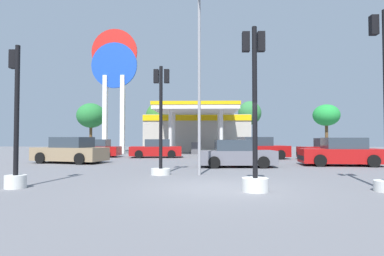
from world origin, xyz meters
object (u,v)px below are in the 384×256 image
object	(u,v)px
station_pole_sign	(114,74)
traffic_signal_1	(161,136)
car_4	(95,149)
tree_2	(250,113)
car_2	(70,151)
car_1	(156,149)
car_0	(236,155)
car_3	(331,150)
tree_0	(91,116)
tree_1	(162,117)
traffic_signal_2	(255,138)
car_6	(257,149)
traffic_signal_0	(16,144)
car_5	(341,153)
corner_streetlamp	(199,67)
tree_3	(326,115)

from	to	relation	value
station_pole_sign	traffic_signal_1	xyz separation A→B (m)	(6.91, -17.49, -6.22)
car_4	tree_2	world-z (taller)	tree_2
car_2	car_1	bearing A→B (deg)	51.32
car_0	car_1	distance (m)	9.42
car_2	car_3	bearing A→B (deg)	11.34
car_2	car_4	world-z (taller)	car_2
car_3	tree_0	distance (m)	31.87
car_1	tree_2	distance (m)	21.32
car_0	tree_1	distance (m)	26.91
car_1	traffic_signal_2	bearing A→B (deg)	-71.73
car_6	car_1	bearing A→B (deg)	168.25
car_6	traffic_signal_0	size ratio (longest dim) A/B	1.09
car_0	car_5	size ratio (longest dim) A/B	0.91
car_2	corner_streetlamp	bearing A→B (deg)	-37.94
car_0	tree_2	world-z (taller)	tree_2
station_pole_sign	tree_0	world-z (taller)	station_pole_sign
traffic_signal_1	tree_2	size ratio (longest dim) A/B	0.69
car_6	tree_1	distance (m)	21.85
car_0	corner_streetlamp	world-z (taller)	corner_streetlamp
car_3	car_4	xyz separation A→B (m)	(-17.34, 2.46, -0.04)
station_pole_sign	car_1	bearing A→B (deg)	-50.75
car_4	car_6	distance (m)	12.48
traffic_signal_0	tree_1	distance (m)	32.96
car_0	traffic_signal_2	size ratio (longest dim) A/B	0.86
station_pole_sign	car_4	bearing A→B (deg)	-88.24
car_0	traffic_signal_2	bearing A→B (deg)	-92.02
car_1	car_2	world-z (taller)	car_2
tree_0	corner_streetlamp	xyz separation A→B (m)	(15.10, -29.93, -0.17)
tree_3	tree_0	bearing A→B (deg)	179.55
tree_3	car_0	bearing A→B (deg)	-119.73
car_4	traffic_signal_2	bearing A→B (deg)	-57.60
car_5	traffic_signal_0	bearing A→B (deg)	-148.43
car_2	traffic_signal_0	world-z (taller)	traffic_signal_0
car_0	station_pole_sign	bearing A→B (deg)	126.58
car_4	car_3	bearing A→B (deg)	-8.06
car_4	corner_streetlamp	size ratio (longest dim) A/B	0.53
car_1	car_3	distance (m)	12.64
traffic_signal_1	car_0	bearing A→B (deg)	45.58
tree_0	tree_1	size ratio (longest dim) A/B	0.96
car_6	car_3	bearing A→B (deg)	-6.27
station_pole_sign	car_6	xyz separation A→B (m)	(12.51, -7.74, -7.10)
car_6	car_5	bearing A→B (deg)	-54.91
car_4	traffic_signal_2	size ratio (longest dim) A/B	0.84
traffic_signal_0	tree_2	bearing A→B (deg)	70.09
car_3	traffic_signal_0	bearing A→B (deg)	-138.59
car_0	traffic_signal_2	world-z (taller)	traffic_signal_2
car_6	tree_0	xyz separation A→B (m)	(-19.12, 19.90, 3.84)
car_2	tree_3	world-z (taller)	tree_3
car_6	tree_1	size ratio (longest dim) A/B	0.72
corner_streetlamp	traffic_signal_1	bearing A→B (deg)	170.06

